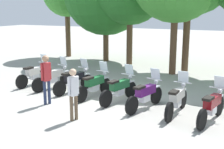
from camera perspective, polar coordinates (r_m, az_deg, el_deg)
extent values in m
plane|color=#9E9B93|center=(11.73, -1.05, -4.77)|extent=(80.00, 80.00, 0.00)
cylinder|color=black|center=(14.81, -12.31, -0.12)|extent=(0.17, 0.65, 0.64)
cylinder|color=black|center=(13.77, -16.75, -1.32)|extent=(0.17, 0.65, 0.64)
cube|color=silver|center=(14.74, -12.37, 1.17)|extent=(0.16, 0.37, 0.04)
cube|color=silver|center=(14.24, -14.38, 0.71)|extent=(0.36, 0.97, 0.30)
cube|color=silver|center=(14.26, -14.46, -0.39)|extent=(0.26, 0.42, 0.24)
cube|color=black|center=(13.93, -15.59, 1.18)|extent=(0.28, 0.46, 0.08)
cylinder|color=silver|center=(14.68, -12.61, 1.01)|extent=(0.07, 0.23, 0.64)
cylinder|color=silver|center=(14.56, -12.91, 2.24)|extent=(0.62, 0.10, 0.04)
sphere|color=silver|center=(14.67, -12.54, 1.86)|extent=(0.18, 0.18, 0.16)
cylinder|color=silver|center=(14.19, -15.77, -0.78)|extent=(0.14, 0.70, 0.07)
cube|color=silver|center=(14.57, -12.79, 3.05)|extent=(0.37, 0.17, 0.39)
cylinder|color=black|center=(13.94, -8.75, -0.76)|extent=(0.25, 0.65, 0.64)
cylinder|color=black|center=(12.98, -13.80, -1.97)|extent=(0.25, 0.65, 0.64)
cube|color=silver|center=(13.87, -8.80, 0.61)|extent=(0.20, 0.38, 0.04)
cube|color=silver|center=(13.40, -11.08, 0.15)|extent=(0.47, 0.98, 0.30)
cube|color=silver|center=(13.43, -11.20, -1.01)|extent=(0.31, 0.44, 0.24)
cube|color=black|center=(13.12, -12.45, 0.67)|extent=(0.34, 0.48, 0.08)
cylinder|color=silver|center=(13.82, -9.07, 0.44)|extent=(0.10, 0.23, 0.64)
cylinder|color=silver|center=(13.69, -9.40, 1.75)|extent=(0.61, 0.18, 0.04)
sphere|color=silver|center=(13.80, -8.98, 1.34)|extent=(0.19, 0.19, 0.16)
cylinder|color=silver|center=(13.38, -12.61, -1.39)|extent=(0.23, 0.70, 0.07)
cube|color=silver|center=(13.70, -9.24, 2.61)|extent=(0.38, 0.21, 0.39)
cylinder|color=black|center=(13.27, -4.86, -1.34)|extent=(0.25, 0.65, 0.64)
cylinder|color=black|center=(12.25, -9.93, -2.66)|extent=(0.25, 0.65, 0.64)
cube|color=silver|center=(13.19, -4.89, 0.10)|extent=(0.20, 0.38, 0.04)
cube|color=black|center=(12.69, -7.17, -0.40)|extent=(0.48, 0.98, 0.30)
cube|color=silver|center=(12.72, -7.30, -1.63)|extent=(0.31, 0.44, 0.24)
cube|color=black|center=(12.39, -8.54, 0.13)|extent=(0.34, 0.48, 0.08)
cylinder|color=silver|center=(13.13, -5.16, -0.08)|extent=(0.10, 0.23, 0.64)
cylinder|color=silver|center=(13.00, -5.47, 1.30)|extent=(0.61, 0.18, 0.04)
sphere|color=silver|center=(13.12, -5.06, 0.87)|extent=(0.19, 0.19, 0.16)
cylinder|color=silver|center=(12.66, -8.78, -2.03)|extent=(0.24, 0.70, 0.07)
cube|color=silver|center=(13.01, -5.30, 2.20)|extent=(0.38, 0.22, 0.39)
cylinder|color=black|center=(12.52, -1.27, -2.13)|extent=(0.20, 0.65, 0.64)
cylinder|color=black|center=(11.35, -5.86, -3.76)|extent=(0.20, 0.65, 0.64)
cube|color=silver|center=(12.44, -1.28, -0.62)|extent=(0.17, 0.37, 0.04)
cube|color=#1E6033|center=(11.87, -3.32, -1.23)|extent=(0.41, 0.98, 0.30)
cube|color=silver|center=(11.90, -3.45, -2.54)|extent=(0.28, 0.43, 0.24)
cube|color=black|center=(11.53, -4.55, -0.70)|extent=(0.31, 0.47, 0.08)
cylinder|color=silver|center=(12.38, -1.52, -0.81)|extent=(0.09, 0.23, 0.64)
cylinder|color=silver|center=(12.23, -1.78, 0.64)|extent=(0.62, 0.13, 0.04)
sphere|color=silver|center=(12.36, -1.42, 0.19)|extent=(0.18, 0.18, 0.16)
cylinder|color=silver|center=(11.79, -4.96, -3.01)|extent=(0.18, 0.70, 0.07)
cube|color=silver|center=(12.24, -1.62, 1.60)|extent=(0.38, 0.19, 0.39)
cylinder|color=black|center=(11.93, 3.55, -2.90)|extent=(0.24, 0.65, 0.64)
cylinder|color=black|center=(10.74, -1.18, -4.63)|extent=(0.24, 0.65, 0.64)
cube|color=silver|center=(11.85, 3.57, -1.31)|extent=(0.20, 0.38, 0.04)
cube|color=#1E6033|center=(11.27, 1.48, -1.96)|extent=(0.46, 0.98, 0.30)
cube|color=silver|center=(11.30, 1.32, -3.34)|extent=(0.30, 0.44, 0.24)
cube|color=black|center=(10.92, 0.23, -1.41)|extent=(0.33, 0.48, 0.08)
cylinder|color=silver|center=(11.78, 3.32, -1.52)|extent=(0.10, 0.23, 0.64)
cylinder|color=silver|center=(11.63, 3.09, 0.00)|extent=(0.61, 0.17, 0.04)
sphere|color=silver|center=(11.76, 3.45, -0.46)|extent=(0.19, 0.19, 0.16)
cylinder|color=silver|center=(11.18, -0.27, -3.82)|extent=(0.22, 0.70, 0.07)
cube|color=silver|center=(11.64, 3.27, 1.01)|extent=(0.38, 0.21, 0.39)
cylinder|color=black|center=(11.27, 8.41, -3.95)|extent=(0.25, 0.65, 0.64)
cylinder|color=black|center=(10.03, 3.78, -5.92)|extent=(0.25, 0.65, 0.64)
cube|color=silver|center=(11.18, 8.46, -2.27)|extent=(0.20, 0.38, 0.04)
cube|color=#59196B|center=(10.58, 6.43, -3.01)|extent=(0.48, 0.98, 0.30)
cube|color=silver|center=(10.61, 6.24, -4.47)|extent=(0.31, 0.44, 0.24)
cube|color=black|center=(10.21, 5.22, -2.45)|extent=(0.34, 0.48, 0.08)
cylinder|color=silver|center=(11.11, 8.22, -2.49)|extent=(0.10, 0.23, 0.64)
cylinder|color=silver|center=(10.95, 8.03, -0.89)|extent=(0.61, 0.18, 0.04)
sphere|color=silver|center=(11.09, 8.36, -1.38)|extent=(0.19, 0.19, 0.16)
cylinder|color=silver|center=(10.48, 4.60, -5.00)|extent=(0.24, 0.70, 0.07)
cube|color=silver|center=(10.96, 8.22, 0.18)|extent=(0.38, 0.22, 0.39)
cylinder|color=black|center=(10.99, 13.33, -4.58)|extent=(0.14, 0.64, 0.64)
cylinder|color=black|center=(9.58, 10.79, -7.02)|extent=(0.14, 0.64, 0.64)
cube|color=silver|center=(10.90, 13.42, -2.87)|extent=(0.14, 0.37, 0.04)
cube|color=silver|center=(10.22, 12.32, -3.77)|extent=(0.32, 0.96, 0.30)
cube|color=silver|center=(10.26, 12.17, -5.29)|extent=(0.24, 0.41, 0.24)
cube|color=black|center=(9.80, 11.69, -3.29)|extent=(0.27, 0.45, 0.08)
cylinder|color=silver|center=(10.82, 13.28, -3.11)|extent=(0.06, 0.23, 0.64)
cylinder|color=silver|center=(10.65, 13.24, -1.49)|extent=(0.62, 0.07, 0.04)
sphere|color=silver|center=(10.80, 13.40, -1.96)|extent=(0.17, 0.17, 0.16)
cylinder|color=silver|center=(10.04, 10.77, -5.97)|extent=(0.11, 0.70, 0.07)
cube|color=silver|center=(10.67, 13.38, -0.38)|extent=(0.37, 0.15, 0.39)
cylinder|color=black|center=(10.58, 19.69, -5.66)|extent=(0.23, 0.65, 0.64)
cylinder|color=black|center=(9.18, 16.69, -8.21)|extent=(0.23, 0.65, 0.64)
cube|color=silver|center=(10.48, 19.83, -3.89)|extent=(0.19, 0.38, 0.04)
cube|color=maroon|center=(9.81, 18.54, -4.83)|extent=(0.45, 0.98, 0.30)
cube|color=silver|center=(9.85, 18.33, -6.41)|extent=(0.30, 0.44, 0.24)
cube|color=black|center=(9.40, 17.82, -4.34)|extent=(0.32, 0.48, 0.08)
cylinder|color=silver|center=(10.41, 19.67, -4.14)|extent=(0.10, 0.23, 0.64)
cylinder|color=silver|center=(10.24, 19.65, -2.46)|extent=(0.61, 0.16, 0.04)
sphere|color=silver|center=(10.39, 19.82, -2.95)|extent=(0.19, 0.19, 0.16)
cylinder|color=silver|center=(9.65, 16.82, -7.08)|extent=(0.21, 0.70, 0.07)
cube|color=silver|center=(10.24, 19.83, -1.31)|extent=(0.38, 0.20, 0.39)
cylinder|color=#232D4C|center=(11.29, -12.63, -3.42)|extent=(0.15, 0.15, 0.89)
cylinder|color=#232D4C|center=(11.36, -11.85, -3.29)|extent=(0.15, 0.15, 0.89)
cube|color=#B22D33|center=(11.14, -12.42, 0.50)|extent=(0.28, 0.29, 0.67)
cylinder|color=#B22D33|center=(11.08, -13.18, 0.48)|extent=(0.11, 0.11, 0.63)
cylinder|color=#B22D33|center=(11.20, -11.68, 0.68)|extent=(0.11, 0.11, 0.63)
sphere|color=#A87A5B|center=(11.05, -12.54, 2.95)|extent=(0.33, 0.33, 0.24)
cylinder|color=brown|center=(9.56, -7.69, -6.40)|extent=(0.15, 0.15, 0.81)
cylinder|color=brown|center=(9.65, -6.83, -6.20)|extent=(0.15, 0.15, 0.81)
cube|color=silver|center=(9.40, -7.38, -2.21)|extent=(0.27, 0.28, 0.61)
cylinder|color=silver|center=(9.32, -8.21, -2.27)|extent=(0.11, 0.11, 0.58)
cylinder|color=silver|center=(9.48, -6.56, -1.97)|extent=(0.11, 0.11, 0.58)
sphere|color=#DBAD89|center=(9.30, -7.45, 0.43)|extent=(0.29, 0.29, 0.22)
cylinder|color=brown|center=(22.22, -8.36, 7.74)|extent=(0.36, 0.36, 3.38)
cylinder|color=brown|center=(20.04, -1.18, 6.15)|extent=(0.36, 0.36, 2.53)
cylinder|color=brown|center=(18.24, 3.34, 6.44)|extent=(0.36, 0.36, 3.13)
cylinder|color=brown|center=(16.30, 11.59, 5.99)|extent=(0.36, 0.36, 3.41)
cylinder|color=brown|center=(16.73, 13.90, 6.73)|extent=(0.36, 0.36, 3.81)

